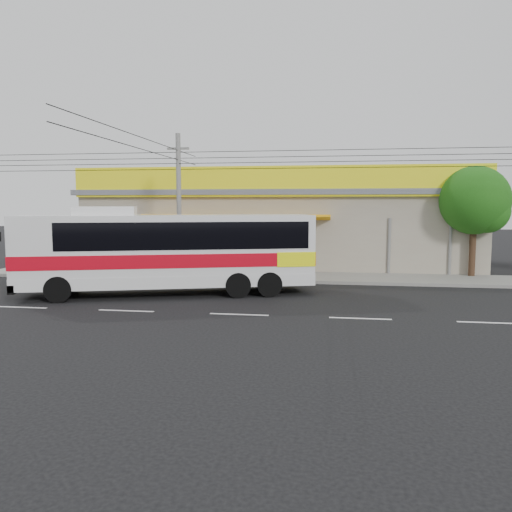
% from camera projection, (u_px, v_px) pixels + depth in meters
% --- Properties ---
extents(ground, '(120.00, 120.00, 0.00)m').
position_uv_depth(ground, '(251.00, 301.00, 19.23)').
color(ground, black).
rests_on(ground, ground).
extents(sidewalk, '(30.00, 3.20, 0.15)m').
position_uv_depth(sidewalk, '(270.00, 276.00, 25.13)').
color(sidewalk, gray).
rests_on(sidewalk, ground).
extents(lane_markings, '(50.00, 0.12, 0.01)m').
position_uv_depth(lane_markings, '(239.00, 315.00, 16.77)').
color(lane_markings, silver).
rests_on(lane_markings, ground).
extents(storefront_building, '(22.60, 9.20, 5.70)m').
position_uv_depth(storefront_building, '(281.00, 227.00, 30.35)').
color(storefront_building, gray).
rests_on(storefront_building, ground).
extents(coach_bus, '(11.94, 5.78, 3.61)m').
position_uv_depth(coach_bus, '(173.00, 248.00, 20.32)').
color(coach_bus, silver).
rests_on(coach_bus, ground).
extents(motorbike_red, '(2.16, 1.22, 1.08)m').
position_uv_depth(motorbike_red, '(114.00, 263.00, 25.79)').
color(motorbike_red, maroon).
rests_on(motorbike_red, sidewalk).
extents(motorbike_dark, '(1.65, 0.75, 0.96)m').
position_uv_depth(motorbike_dark, '(163.00, 267.00, 24.54)').
color(motorbike_dark, black).
rests_on(motorbike_dark, sidewalk).
extents(utility_pole, '(34.00, 14.00, 7.00)m').
position_uv_depth(utility_pole, '(178.00, 160.00, 23.37)').
color(utility_pole, slate).
rests_on(utility_pole, ground).
extents(tree_near, '(3.37, 3.37, 5.58)m').
position_uv_depth(tree_near, '(477.00, 203.00, 24.45)').
color(tree_near, '#362315').
rests_on(tree_near, ground).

